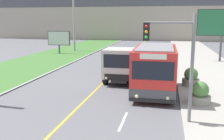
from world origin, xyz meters
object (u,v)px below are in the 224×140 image
city_bus (155,70)px  billboard_large (223,24)px  planter_round_near (200,94)px  traffic_light_mast (176,54)px  billboard_small (59,39)px  planter_round_second (191,78)px  utility_pole_far (74,20)px  dump_truck (123,65)px

city_bus → billboard_large: bearing=65.5°
planter_round_near → traffic_light_mast: bearing=-117.3°
billboard_small → city_bus: bearing=-51.4°
billboard_large → planter_round_second: bearing=-108.8°
utility_pole_far → traffic_light_mast: 29.59m
city_bus → dump_truck: bearing=132.0°
utility_pole_far → planter_round_near: 28.14m
city_bus → planter_round_second: size_ratio=4.50×
city_bus → traffic_light_mast: traffic_light_mast is taller
dump_truck → planter_round_second: (4.99, -0.53, -0.68)m
dump_truck → planter_round_second: bearing=-6.0°
utility_pole_far → billboard_large: utility_pole_far is taller
dump_truck → traffic_light_mast: traffic_light_mast is taller
dump_truck → planter_round_second: 5.06m
traffic_light_mast → billboard_large: 20.14m
city_bus → billboard_small: billboard_small is taller
dump_truck → billboard_large: billboard_large is taller
utility_pole_far → traffic_light_mast: bearing=-61.3°
traffic_light_mast → city_bus: bearing=103.0°
planter_round_second → traffic_light_mast: bearing=-100.9°
dump_truck → billboard_small: size_ratio=2.09×
dump_truck → traffic_light_mast: size_ratio=1.34×
planter_round_near → planter_round_second: 4.14m
billboard_large → city_bus: bearing=-114.5°
billboard_small → utility_pole_far: bearing=73.8°
billboard_large → planter_round_near: 17.30m
billboard_small → planter_round_near: bearing=-49.5°
dump_truck → utility_pole_far: utility_pole_far is taller
city_bus → traffic_light_mast: 5.17m
dump_truck → planter_round_near: (5.13, -4.67, -0.69)m
billboard_large → traffic_light_mast: bearing=-106.0°
utility_pole_far → planter_round_near: utility_pole_far is taller
dump_truck → billboard_large: (9.18, 11.76, 2.94)m
traffic_light_mast → dump_truck: bearing=115.6°
city_bus → dump_truck: city_bus is taller
dump_truck → billboard_large: 15.20m
utility_pole_far → planter_round_near: size_ratio=7.16×
city_bus → traffic_light_mast: (1.10, -4.77, 1.67)m
billboard_large → planter_round_second: billboard_large is taller
city_bus → utility_pole_far: utility_pole_far is taller
planter_round_second → billboard_large: bearing=71.2°
planter_round_second → billboard_small: bearing=137.1°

